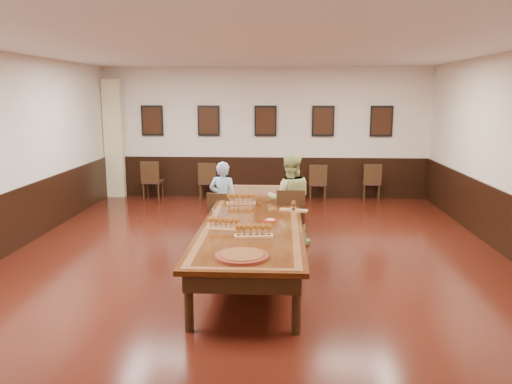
# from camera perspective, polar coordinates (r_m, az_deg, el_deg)

# --- Properties ---
(floor) EXTENTS (8.00, 10.00, 0.02)m
(floor) POSITION_cam_1_polar(r_m,az_deg,el_deg) (7.76, -0.19, -8.05)
(floor) COLOR black
(floor) RESTS_ON ground
(ceiling) EXTENTS (8.00, 10.00, 0.02)m
(ceiling) POSITION_cam_1_polar(r_m,az_deg,el_deg) (7.36, -0.21, 16.34)
(ceiling) COLOR white
(ceiling) RESTS_ON floor
(wall_back) EXTENTS (8.00, 0.02, 3.20)m
(wall_back) POSITION_cam_1_polar(r_m,az_deg,el_deg) (12.37, 1.10, 6.76)
(wall_back) COLOR beige
(wall_back) RESTS_ON floor
(wall_front) EXTENTS (8.00, 0.02, 3.20)m
(wall_front) POSITION_cam_1_polar(r_m,az_deg,el_deg) (2.53, -6.64, -10.77)
(wall_front) COLOR beige
(wall_front) RESTS_ON floor
(chair_man) EXTENTS (0.48, 0.51, 0.87)m
(chair_man) POSITION_cam_1_polar(r_m,az_deg,el_deg) (8.85, -3.95, -2.68)
(chair_man) COLOR black
(chair_man) RESTS_ON floor
(chair_woman) EXTENTS (0.49, 0.53, 1.00)m
(chair_woman) POSITION_cam_1_polar(r_m,az_deg,el_deg) (8.46, 3.87, -2.86)
(chair_woman) COLOR black
(chair_woman) RESTS_ON floor
(spare_chair_a) EXTENTS (0.46, 0.50, 0.96)m
(spare_chair_a) POSITION_cam_1_polar(r_m,az_deg,el_deg) (12.43, -11.72, 1.35)
(spare_chair_a) COLOR black
(spare_chair_a) RESTS_ON floor
(spare_chair_b) EXTENTS (0.45, 0.49, 0.93)m
(spare_chair_b) POSITION_cam_1_polar(r_m,az_deg,el_deg) (12.21, -5.48, 1.27)
(spare_chair_b) COLOR black
(spare_chair_b) RESTS_ON floor
(spare_chair_c) EXTENTS (0.44, 0.48, 0.90)m
(spare_chair_c) POSITION_cam_1_polar(r_m,az_deg,el_deg) (12.11, 7.06, 1.10)
(spare_chair_c) COLOR black
(spare_chair_c) RESTS_ON floor
(spare_chair_d) EXTENTS (0.46, 0.50, 0.90)m
(spare_chair_d) POSITION_cam_1_polar(r_m,az_deg,el_deg) (12.43, 13.07, 1.16)
(spare_chair_d) COLOR black
(spare_chair_d) RESTS_ON floor
(person_man) EXTENTS (0.56, 0.42, 1.38)m
(person_man) POSITION_cam_1_polar(r_m,az_deg,el_deg) (8.88, -3.78, -0.92)
(person_man) COLOR #4984B6
(person_man) RESTS_ON floor
(person_woman) EXTENTS (0.80, 0.64, 1.56)m
(person_woman) POSITION_cam_1_polar(r_m,az_deg,el_deg) (8.50, 3.85, -0.84)
(person_woman) COLOR #C3CE80
(person_woman) RESTS_ON floor
(pink_phone) EXTENTS (0.13, 0.15, 0.01)m
(pink_phone) POSITION_cam_1_polar(r_m,az_deg,el_deg) (7.91, 4.30, -1.94)
(pink_phone) COLOR #F85275
(pink_phone) RESTS_ON conference_table
(curtain) EXTENTS (0.45, 0.18, 2.90)m
(curtain) POSITION_cam_1_polar(r_m,az_deg,el_deg) (12.88, -15.94, 5.84)
(curtain) COLOR beige
(curtain) RESTS_ON floor
(wainscoting) EXTENTS (8.00, 10.00, 1.00)m
(wainscoting) POSITION_cam_1_polar(r_m,az_deg,el_deg) (7.61, -0.20, -4.42)
(wainscoting) COLOR black
(wainscoting) RESTS_ON floor
(conference_table) EXTENTS (1.40, 5.00, 0.76)m
(conference_table) POSITION_cam_1_polar(r_m,az_deg,el_deg) (7.58, -0.20, -3.61)
(conference_table) COLOR black
(conference_table) RESTS_ON floor
(posters) EXTENTS (6.14, 0.04, 0.74)m
(posters) POSITION_cam_1_polar(r_m,az_deg,el_deg) (12.28, 1.09, 8.13)
(posters) COLOR black
(posters) RESTS_ON wall_back
(flight_a) EXTENTS (0.49, 0.18, 0.18)m
(flight_a) POSITION_cam_1_polar(r_m,az_deg,el_deg) (8.24, -1.72, -0.83)
(flight_a) COLOR #AE7349
(flight_a) RESTS_ON conference_table
(flight_b) EXTENTS (0.45, 0.23, 0.16)m
(flight_b) POSITION_cam_1_polar(r_m,az_deg,el_deg) (7.77, 4.33, -1.65)
(flight_b) COLOR #AE7349
(flight_b) RESTS_ON conference_table
(flight_c) EXTENTS (0.47, 0.20, 0.17)m
(flight_c) POSITION_cam_1_polar(r_m,az_deg,el_deg) (6.72, -3.74, -3.65)
(flight_c) COLOR #AE7349
(flight_c) RESTS_ON conference_table
(flight_d) EXTENTS (0.51, 0.21, 0.18)m
(flight_d) POSITION_cam_1_polar(r_m,az_deg,el_deg) (6.35, -0.27, -4.46)
(flight_d) COLOR #AE7349
(flight_d) RESTS_ON conference_table
(red_plate_grp) EXTENTS (0.20, 0.20, 0.03)m
(red_plate_grp) POSITION_cam_1_polar(r_m,az_deg,el_deg) (7.17, 1.64, -3.25)
(red_plate_grp) COLOR #B7200C
(red_plate_grp) RESTS_ON conference_table
(carved_platter) EXTENTS (0.72, 0.72, 0.05)m
(carved_platter) POSITION_cam_1_polar(r_m,az_deg,el_deg) (5.58, -1.62, -7.33)
(carved_platter) COLOR #591A11
(carved_platter) RESTS_ON conference_table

